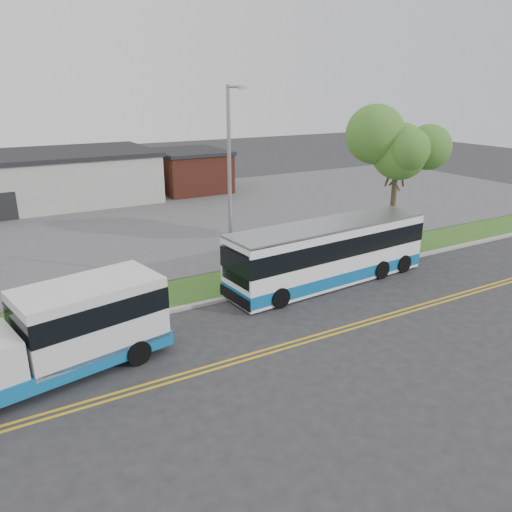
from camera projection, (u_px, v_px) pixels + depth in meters
ground at (199, 317)px, 21.65m from camera, size 140.00×140.00×0.00m
lane_line_north at (241, 357)px, 18.48m from camera, size 70.00×0.12×0.01m
lane_line_south at (245, 360)px, 18.24m from camera, size 70.00×0.12×0.01m
curb at (189, 307)px, 22.53m from camera, size 80.00×0.30×0.15m
verge at (175, 294)px, 24.01m from camera, size 80.00×3.30×0.10m
parking_lot at (103, 226)px, 35.60m from camera, size 80.00×25.00×0.10m
brick_wing at (190, 171)px, 47.32m from camera, size 6.30×7.30×3.90m
tree_east at (398, 147)px, 28.71m from camera, size 5.20×5.20×8.33m
streetlight_near at (230, 182)px, 23.62m from camera, size 0.35×1.53×9.50m
shuttle_bus at (69, 328)px, 17.17m from camera, size 8.23×4.00×3.04m
transit_bus at (329, 253)px, 25.12m from camera, size 11.32×3.36×3.10m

